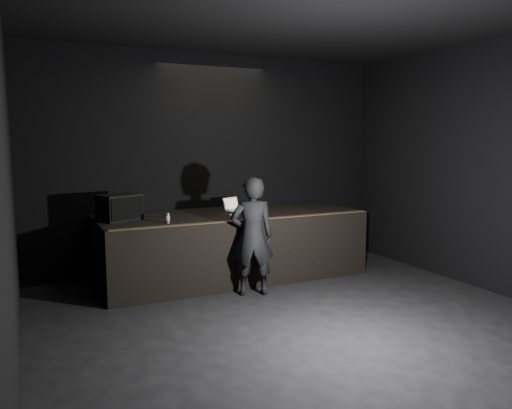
{
  "coord_description": "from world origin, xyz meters",
  "views": [
    {
      "loc": [
        -2.9,
        -4.28,
        2.15
      ],
      "look_at": [
        0.22,
        2.3,
        1.17
      ],
      "focal_mm": 35.0,
      "sensor_mm": 36.0,
      "label": 1
    }
  ],
  "objects": [
    {
      "name": "ground",
      "position": [
        0.0,
        0.0,
        0.0
      ],
      "size": [
        7.0,
        7.0,
        0.0
      ],
      "primitive_type": "plane",
      "color": "black",
      "rests_on": "ground"
    },
    {
      "name": "room_walls",
      "position": [
        0.0,
        0.0,
        2.02
      ],
      "size": [
        6.1,
        7.1,
        3.52
      ],
      "color": "black",
      "rests_on": "ground"
    },
    {
      "name": "stage_riser",
      "position": [
        0.0,
        2.73,
        0.5
      ],
      "size": [
        4.0,
        1.5,
        1.0
      ],
      "primitive_type": "cube",
      "color": "black",
      "rests_on": "ground"
    },
    {
      "name": "riser_lip",
      "position": [
        0.0,
        2.02,
        1.01
      ],
      "size": [
        3.92,
        0.1,
        0.01
      ],
      "primitive_type": "cube",
      "color": "brown",
      "rests_on": "stage_riser"
    },
    {
      "name": "stage_monitor",
      "position": [
        -1.67,
        2.79,
        1.18
      ],
      "size": [
        0.65,
        0.58,
        0.36
      ],
      "rotation": [
        0.0,
        0.0,
        0.4
      ],
      "color": "black",
      "rests_on": "stage_riser"
    },
    {
      "name": "cable",
      "position": [
        -1.51,
        3.02,
        1.01
      ],
      "size": [
        0.94,
        0.17,
        0.02
      ],
      "primitive_type": "cylinder",
      "rotation": [
        0.0,
        1.57,
        -0.16
      ],
      "color": "black",
      "rests_on": "stage_riser"
    },
    {
      "name": "laptop",
      "position": [
        0.14,
        2.96,
        1.05
      ],
      "size": [
        0.37,
        0.35,
        0.2
      ],
      "rotation": [
        0.0,
        0.0,
        0.35
      ],
      "color": "white",
      "rests_on": "stage_riser"
    },
    {
      "name": "beer_can",
      "position": [
        -1.13,
        2.26,
        1.07
      ],
      "size": [
        0.06,
        0.06,
        0.14
      ],
      "color": "silver",
      "rests_on": "stage_riser"
    },
    {
      "name": "plastic_cup",
      "position": [
        0.01,
        2.54,
        1.04
      ],
      "size": [
        0.07,
        0.07,
        0.09
      ],
      "primitive_type": "cylinder",
      "color": "white",
      "rests_on": "stage_riser"
    },
    {
      "name": "wii_remote",
      "position": [
        -0.11,
        2.36,
        1.02
      ],
      "size": [
        0.1,
        0.16,
        0.03
      ],
      "primitive_type": "cube",
      "rotation": [
        0.0,
        0.0,
        0.44
      ],
      "color": "white",
      "rests_on": "stage_riser"
    },
    {
      "name": "person",
      "position": [
        -0.09,
        1.78,
        0.81
      ],
      "size": [
        0.68,
        0.54,
        1.63
      ],
      "primitive_type": "imported",
      "rotation": [
        0.0,
        0.0,
        2.85
      ],
      "color": "black",
      "rests_on": "ground"
    }
  ]
}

